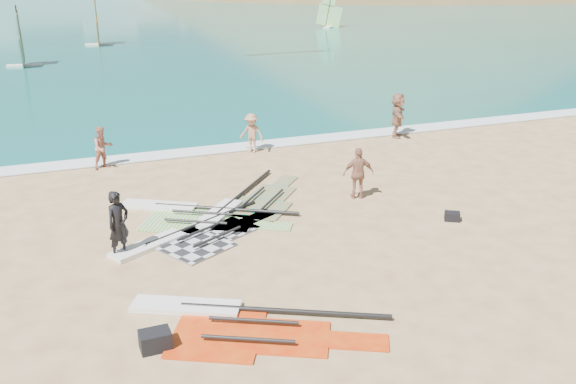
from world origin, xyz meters
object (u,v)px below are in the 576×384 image
object	(u,v)px
rig_orange	(246,204)
gear_bag_far	(452,216)
beachgoer_back	(358,173)
rig_green	(189,214)
gear_bag_near	(155,340)
rig_red	(233,322)
person_wetsuit	(118,224)
beachgoer_left	(103,148)
beachgoer_mid	(252,133)
rig_grey	(188,238)
beachgoer_right	(398,115)

from	to	relation	value
rig_orange	gear_bag_far	world-z (taller)	gear_bag_far
beachgoer_back	gear_bag_far	bearing A→B (deg)	137.08
rig_green	rig_orange	bearing A→B (deg)	36.02
gear_bag_near	rig_green	bearing A→B (deg)	72.02
rig_orange	rig_red	size ratio (longest dim) A/B	0.86
gear_bag_far	person_wetsuit	xyz separation A→B (m)	(-9.73, 1.09, 0.78)
beachgoer_left	beachgoer_mid	size ratio (longest dim) A/B	1.00
rig_orange	beachgoer_back	xyz separation A→B (m)	(3.68, -0.68, 0.82)
rig_grey	rig_green	world-z (taller)	rig_green
rig_grey	rig_red	world-z (taller)	rig_red
rig_orange	beachgoer_right	world-z (taller)	beachgoer_right
rig_red	gear_bag_near	bearing A→B (deg)	-141.20
gear_bag_far	beachgoer_mid	distance (m)	9.75
rig_grey	rig_green	xyz separation A→B (m)	(0.41, 1.78, 0.00)
rig_orange	beachgoer_mid	xyz separation A→B (m)	(2.04, 5.65, 0.76)
rig_red	beachgoer_right	size ratio (longest dim) A/B	2.76
rig_green	rig_red	world-z (taller)	same
rig_green	beachgoer_back	size ratio (longest dim) A/B	2.98
rig_green	gear_bag_near	size ratio (longest dim) A/B	8.20
gear_bag_far	beachgoer_mid	world-z (taller)	beachgoer_mid
beachgoer_back	rig_grey	bearing A→B (deg)	25.89
gear_bag_far	person_wetsuit	world-z (taller)	person_wetsuit
rig_orange	beachgoer_left	xyz separation A→B (m)	(-3.84, 5.65, 0.76)
rig_orange	beachgoer_back	size ratio (longest dim) A/B	2.69
gear_bag_far	beachgoer_right	world-z (taller)	beachgoer_right
gear_bag_near	beachgoer_right	bearing A→B (deg)	44.44
rig_grey	gear_bag_near	size ratio (longest dim) A/B	8.47
person_wetsuit	beachgoer_back	size ratio (longest dim) A/B	1.06
person_wetsuit	beachgoer_right	bearing A→B (deg)	-1.16
rig_green	beachgoer_back	distance (m)	5.67
rig_green	beachgoer_back	bearing A→B (deg)	25.36
gear_bag_far	rig_red	bearing A→B (deg)	-157.64
gear_bag_far	beachgoer_mid	xyz separation A→B (m)	(-3.46, 9.09, 0.67)
beachgoer_mid	beachgoer_right	distance (m)	6.77
rig_green	rig_red	size ratio (longest dim) A/B	0.95
gear_bag_near	beachgoer_mid	distance (m)	14.13
beachgoer_right	beachgoer_back	bearing A→B (deg)	172.64
rig_red	beachgoer_mid	xyz separation A→B (m)	(4.43, 12.34, 0.76)
rig_orange	rig_red	world-z (taller)	rig_red
person_wetsuit	beachgoer_mid	distance (m)	10.17
rig_green	gear_bag_far	xyz separation A→B (m)	(7.40, -3.25, 0.09)
person_wetsuit	beachgoer_back	world-z (taller)	person_wetsuit
rig_grey	beachgoer_mid	bearing A→B (deg)	31.71
rig_red	gear_bag_near	distance (m)	1.79
gear_bag_near	beachgoer_mid	bearing A→B (deg)	64.07
rig_red	gear_bag_near	size ratio (longest dim) A/B	8.61
beachgoer_right	beachgoer_left	bearing A→B (deg)	121.65
rig_orange	beachgoer_left	size ratio (longest dim) A/B	2.89
person_wetsuit	beachgoer_mid	size ratio (longest dim) A/B	1.14
rig_green	person_wetsuit	size ratio (longest dim) A/B	2.81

